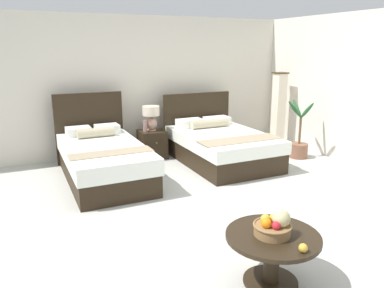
{
  "coord_description": "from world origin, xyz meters",
  "views": [
    {
      "loc": [
        -2.13,
        -3.82,
        1.96
      ],
      "look_at": [
        -0.1,
        0.49,
        0.73
      ],
      "focal_mm": 35.06,
      "sensor_mm": 36.0,
      "label": 1
    }
  ],
  "objects_px": {
    "bed_near_corner": "(220,145)",
    "fruit_bowl": "(274,226)",
    "table_lamp": "(151,116)",
    "loose_apple": "(303,248)",
    "nightstand": "(152,144)",
    "vase": "(145,126)",
    "coffee_table": "(272,249)",
    "potted_palm": "(299,143)",
    "floor_lamp_corner": "(278,109)",
    "bed_near_window": "(103,159)"
  },
  "relations": [
    {
      "from": "bed_near_window",
      "to": "fruit_bowl",
      "type": "bearing_deg",
      "value": -77.87
    },
    {
      "from": "nightstand",
      "to": "vase",
      "type": "xyz_separation_m",
      "value": [
        -0.14,
        -0.04,
        0.36
      ]
    },
    {
      "from": "fruit_bowl",
      "to": "loose_apple",
      "type": "xyz_separation_m",
      "value": [
        0.03,
        -0.32,
        -0.05
      ]
    },
    {
      "from": "bed_near_window",
      "to": "fruit_bowl",
      "type": "height_order",
      "value": "bed_near_window"
    },
    {
      "from": "fruit_bowl",
      "to": "potted_palm",
      "type": "distance_m",
      "value": 4.0
    },
    {
      "from": "nightstand",
      "to": "potted_palm",
      "type": "bearing_deg",
      "value": -25.04
    },
    {
      "from": "floor_lamp_corner",
      "to": "coffee_table",
      "type": "bearing_deg",
      "value": -128.23
    },
    {
      "from": "potted_palm",
      "to": "loose_apple",
      "type": "bearing_deg",
      "value": -130.57
    },
    {
      "from": "bed_near_corner",
      "to": "fruit_bowl",
      "type": "height_order",
      "value": "bed_near_corner"
    },
    {
      "from": "vase",
      "to": "fruit_bowl",
      "type": "distance_m",
      "value": 3.98
    },
    {
      "from": "nightstand",
      "to": "fruit_bowl",
      "type": "distance_m",
      "value": 4.04
    },
    {
      "from": "nightstand",
      "to": "coffee_table",
      "type": "xyz_separation_m",
      "value": [
        -0.35,
        -4.01,
        0.07
      ]
    },
    {
      "from": "loose_apple",
      "to": "potted_palm",
      "type": "distance_m",
      "value": 4.21
    },
    {
      "from": "table_lamp",
      "to": "loose_apple",
      "type": "relative_size",
      "value": 6.31
    },
    {
      "from": "fruit_bowl",
      "to": "floor_lamp_corner",
      "type": "distance_m",
      "value": 4.86
    },
    {
      "from": "nightstand",
      "to": "table_lamp",
      "type": "bearing_deg",
      "value": 90.0
    },
    {
      "from": "loose_apple",
      "to": "fruit_bowl",
      "type": "bearing_deg",
      "value": 96.13
    },
    {
      "from": "fruit_bowl",
      "to": "floor_lamp_corner",
      "type": "relative_size",
      "value": 0.22
    },
    {
      "from": "bed_near_corner",
      "to": "bed_near_window",
      "type": "bearing_deg",
      "value": 179.86
    },
    {
      "from": "vase",
      "to": "floor_lamp_corner",
      "type": "distance_m",
      "value": 2.8
    },
    {
      "from": "bed_near_window",
      "to": "loose_apple",
      "type": "height_order",
      "value": "bed_near_window"
    },
    {
      "from": "bed_near_window",
      "to": "vase",
      "type": "relative_size",
      "value": 10.44
    },
    {
      "from": "bed_near_window",
      "to": "vase",
      "type": "bearing_deg",
      "value": 37.51
    },
    {
      "from": "bed_near_corner",
      "to": "loose_apple",
      "type": "relative_size",
      "value": 29.26
    },
    {
      "from": "vase",
      "to": "coffee_table",
      "type": "xyz_separation_m",
      "value": [
        -0.21,
        -3.97,
        -0.29
      ]
    },
    {
      "from": "table_lamp",
      "to": "fruit_bowl",
      "type": "bearing_deg",
      "value": -94.94
    },
    {
      "from": "bed_near_corner",
      "to": "table_lamp",
      "type": "height_order",
      "value": "bed_near_corner"
    },
    {
      "from": "bed_near_corner",
      "to": "nightstand",
      "type": "relative_size",
      "value": 4.05
    },
    {
      "from": "fruit_bowl",
      "to": "potted_palm",
      "type": "height_order",
      "value": "potted_palm"
    },
    {
      "from": "bed_near_corner",
      "to": "fruit_bowl",
      "type": "xyz_separation_m",
      "value": [
        -1.34,
        -3.26,
        0.24
      ]
    },
    {
      "from": "bed_near_corner",
      "to": "vase",
      "type": "xyz_separation_m",
      "value": [
        -1.13,
        0.71,
        0.31
      ]
    },
    {
      "from": "loose_apple",
      "to": "potted_palm",
      "type": "xyz_separation_m",
      "value": [
        2.74,
        3.2,
        -0.22
      ]
    },
    {
      "from": "bed_near_corner",
      "to": "nightstand",
      "type": "height_order",
      "value": "bed_near_corner"
    },
    {
      "from": "table_lamp",
      "to": "loose_apple",
      "type": "xyz_separation_m",
      "value": [
        -0.31,
        -4.35,
        -0.28
      ]
    },
    {
      "from": "bed_near_window",
      "to": "vase",
      "type": "distance_m",
      "value": 1.19
    },
    {
      "from": "bed_near_window",
      "to": "floor_lamp_corner",
      "type": "bearing_deg",
      "value": 8.39
    },
    {
      "from": "loose_apple",
      "to": "potted_palm",
      "type": "relative_size",
      "value": 0.07
    },
    {
      "from": "floor_lamp_corner",
      "to": "potted_palm",
      "type": "height_order",
      "value": "floor_lamp_corner"
    },
    {
      "from": "nightstand",
      "to": "vase",
      "type": "distance_m",
      "value": 0.38
    },
    {
      "from": "coffee_table",
      "to": "vase",
      "type": "bearing_deg",
      "value": 86.94
    },
    {
      "from": "nightstand",
      "to": "fruit_bowl",
      "type": "relative_size",
      "value": 1.58
    },
    {
      "from": "coffee_table",
      "to": "potted_palm",
      "type": "height_order",
      "value": "potted_palm"
    },
    {
      "from": "table_lamp",
      "to": "floor_lamp_corner",
      "type": "bearing_deg",
      "value": -4.64
    },
    {
      "from": "vase",
      "to": "coffee_table",
      "type": "distance_m",
      "value": 3.98
    },
    {
      "from": "bed_near_corner",
      "to": "nightstand",
      "type": "bearing_deg",
      "value": 142.95
    },
    {
      "from": "coffee_table",
      "to": "floor_lamp_corner",
      "type": "distance_m",
      "value": 4.87
    },
    {
      "from": "table_lamp",
      "to": "nightstand",
      "type": "bearing_deg",
      "value": -90.0
    },
    {
      "from": "fruit_bowl",
      "to": "potted_palm",
      "type": "xyz_separation_m",
      "value": [
        2.77,
        2.88,
        -0.27
      ]
    },
    {
      "from": "bed_near_corner",
      "to": "fruit_bowl",
      "type": "bearing_deg",
      "value": -112.29
    },
    {
      "from": "bed_near_corner",
      "to": "table_lamp",
      "type": "relative_size",
      "value": 4.64
    }
  ]
}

